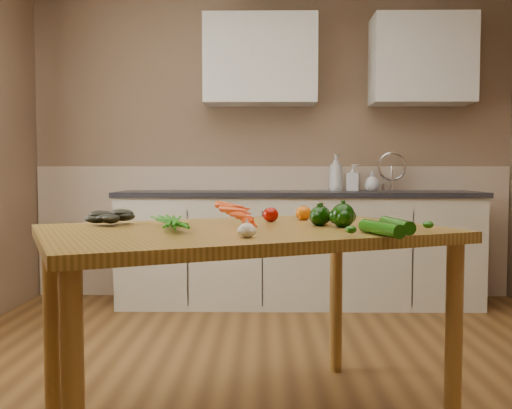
{
  "coord_description": "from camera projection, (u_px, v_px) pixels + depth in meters",
  "views": [
    {
      "loc": [
        -0.07,
        -2.33,
        1.06
      ],
      "look_at": [
        -0.1,
        0.2,
        0.91
      ],
      "focal_mm": 40.0,
      "sensor_mm": 36.0,
      "label": 1
    }
  ],
  "objects": [
    {
      "name": "pepper_c",
      "position": [
        343.0,
        216.0,
        2.31
      ],
      "size": [
        0.1,
        0.1,
        0.1
      ],
      "primitive_type": "sphere",
      "color": "black",
      "rests_on": "table"
    },
    {
      "name": "zucchini_a",
      "position": [
        396.0,
        225.0,
        2.15
      ],
      "size": [
        0.09,
        0.26,
        0.05
      ],
      "primitive_type": "cylinder",
      "rotation": [
        1.57,
        0.0,
        0.15
      ],
      "color": "#104407",
      "rests_on": "table"
    },
    {
      "name": "zucchini_b",
      "position": [
        381.0,
        228.0,
        2.02
      ],
      "size": [
        0.13,
        0.24,
        0.05
      ],
      "primitive_type": "cylinder",
      "rotation": [
        1.57,
        0.0,
        0.34
      ],
      "color": "#104407",
      "rests_on": "table"
    },
    {
      "name": "garlic_bulb",
      "position": [
        247.0,
        230.0,
        1.95
      ],
      "size": [
        0.06,
        0.06,
        0.05
      ],
      "primitive_type": "ellipsoid",
      "color": "beige",
      "rests_on": "table"
    },
    {
      "name": "leafy_greens",
      "position": [
        112.0,
        212.0,
        2.42
      ],
      "size": [
        0.22,
        0.2,
        0.11
      ],
      "primitive_type": null,
      "color": "black",
      "rests_on": "table"
    },
    {
      "name": "carrot_bunch",
      "position": [
        219.0,
        217.0,
        2.34
      ],
      "size": [
        0.35,
        0.32,
        0.08
      ],
      "primitive_type": null,
      "rotation": [
        0.0,
        0.0,
        0.43
      ],
      "color": "red",
      "rests_on": "table"
    },
    {
      "name": "pepper_a",
      "position": [
        319.0,
        216.0,
        2.38
      ],
      "size": [
        0.08,
        0.08,
        0.08
      ],
      "primitive_type": "sphere",
      "color": "black",
      "rests_on": "table"
    },
    {
      "name": "tomato_a",
      "position": [
        271.0,
        215.0,
        2.56
      ],
      "size": [
        0.07,
        0.07,
        0.07
      ],
      "primitive_type": "ellipsoid",
      "color": "#8C0902",
      "rests_on": "table"
    },
    {
      "name": "soap_bottle_b",
      "position": [
        353.0,
        177.0,
        4.65
      ],
      "size": [
        0.12,
        0.12,
        0.22
      ],
      "primitive_type": "imported",
      "rotation": [
        0.0,
        0.0,
        1.35
      ],
      "color": "silver",
      "rests_on": "counter_run"
    },
    {
      "name": "room",
      "position": [
        280.0,
        128.0,
        2.49
      ],
      "size": [
        4.04,
        5.04,
        2.64
      ],
      "color": "brown",
      "rests_on": "ground"
    },
    {
      "name": "soap_bottle_a",
      "position": [
        336.0,
        173.0,
        4.65
      ],
      "size": [
        0.16,
        0.16,
        0.3
      ],
      "primitive_type": "imported",
      "rotation": [
        0.0,
        0.0,
        2.42
      ],
      "color": "silver",
      "rests_on": "counter_run"
    },
    {
      "name": "upper_cabinets",
      "position": [
        336.0,
        60.0,
        4.59
      ],
      "size": [
        2.15,
        0.35,
        0.7
      ],
      "color": "silver",
      "rests_on": "room"
    },
    {
      "name": "table",
      "position": [
        243.0,
        251.0,
        2.3
      ],
      "size": [
        1.82,
        1.55,
        0.83
      ],
      "rotation": [
        0.0,
        0.0,
        0.43
      ],
      "color": "olive",
      "rests_on": "ground"
    },
    {
      "name": "tomato_c",
      "position": [
        322.0,
        213.0,
        2.67
      ],
      "size": [
        0.07,
        0.07,
        0.07
      ],
      "primitive_type": "ellipsoid",
      "color": "#D05A05",
      "rests_on": "table"
    },
    {
      "name": "soap_bottle_c",
      "position": [
        372.0,
        181.0,
        4.59
      ],
      "size": [
        0.13,
        0.13,
        0.16
      ],
      "primitive_type": "imported",
      "rotation": [
        0.0,
        0.0,
        0.06
      ],
      "color": "silver",
      "rests_on": "counter_run"
    },
    {
      "name": "tomato_b",
      "position": [
        303.0,
        213.0,
        2.65
      ],
      "size": [
        0.07,
        0.07,
        0.07
      ],
      "primitive_type": "ellipsoid",
      "color": "#D05A05",
      "rests_on": "table"
    },
    {
      "name": "counter_run",
      "position": [
        299.0,
        247.0,
        4.55
      ],
      "size": [
        2.84,
        0.64,
        1.14
      ],
      "color": "beige",
      "rests_on": "ground"
    },
    {
      "name": "pepper_b",
      "position": [
        321.0,
        215.0,
        2.46
      ],
      "size": [
        0.08,
        0.08,
        0.08
      ],
      "primitive_type": "sphere",
      "color": "black",
      "rests_on": "table"
    }
  ]
}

